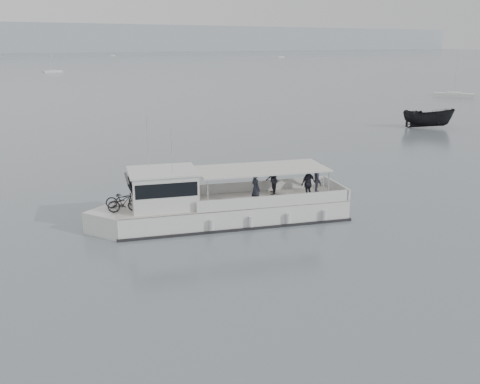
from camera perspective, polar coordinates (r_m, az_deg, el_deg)
ground at (r=32.85m, az=0.67°, el=-1.32°), size 1400.00×1400.00×0.00m
tour_boat at (r=29.25m, az=-3.20°, el=-1.47°), size 14.26×7.19×6.03m
dark_motorboat at (r=66.27m, az=19.44°, el=7.43°), size 5.91×5.37×2.25m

